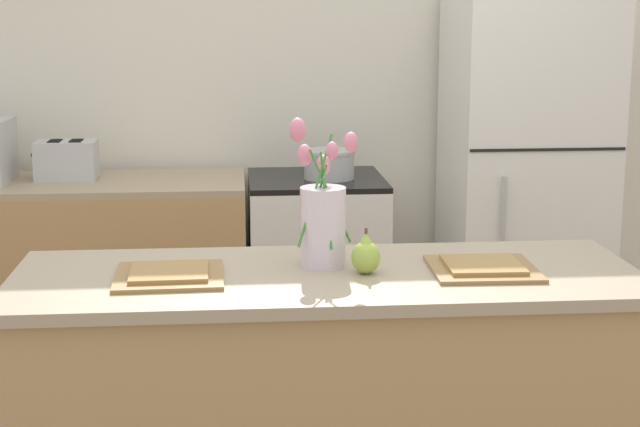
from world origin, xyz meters
The scene contains 11 objects.
back_wall centered at (0.00, 2.00, 1.35)m, with size 5.20×0.08×2.70m.
kitchen_island centered at (0.00, 0.00, 0.46)m, with size 1.80×0.66×0.91m.
back_counter centered at (-1.06, 1.60, 0.45)m, with size 1.68×0.60×0.91m.
stove_range centered at (0.10, 1.60, 0.45)m, with size 0.60×0.61×0.91m.
refrigerator centered at (1.05, 1.60, 0.86)m, with size 0.68×0.67×1.72m.
flower_vase centered at (-0.01, 0.07, 1.05)m, with size 0.20×0.16×0.44m.
pear_figurine centered at (0.11, -0.02, 0.96)m, with size 0.08×0.08×0.13m.
plate_setting_left centered at (-0.45, -0.02, 0.92)m, with size 0.31×0.31×0.02m.
plate_setting_right centered at (0.45, -0.02, 0.92)m, with size 0.31×0.31×0.02m.
toaster centered at (-1.00, 1.65, 0.99)m, with size 0.28×0.18×0.17m.
cooking_pot centered at (0.16, 1.56, 0.97)m, with size 0.23×0.23×0.15m.
Camera 1 is at (-0.26, -2.69, 1.65)m, focal length 55.00 mm.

